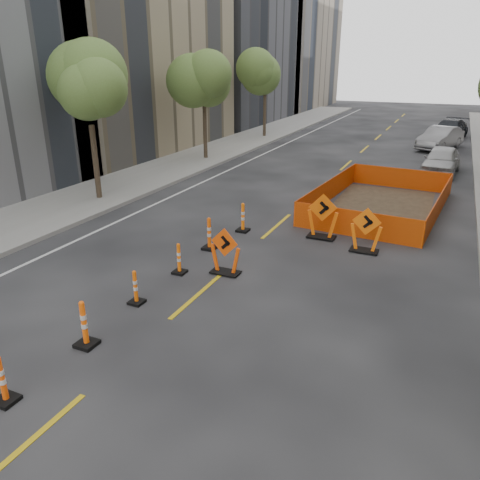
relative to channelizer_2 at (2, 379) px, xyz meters
The scene contains 20 objects.
ground_plane 1.74m from the channelizer_2, 46.52° to the left, with size 140.00×140.00×0.00m, color black.
sidewalk_left 15.37m from the channelizer_2, 120.73° to the left, with size 4.00×90.00×0.15m, color gray.
bld_left_d 43.89m from the channelizer_2, 111.42° to the left, with size 12.00×16.00×14.00m, color #4C4C51.
bld_left_e 59.74m from the channelizer_2, 105.59° to the left, with size 12.00×20.00×20.00m, color gray.
tree_l_b 13.95m from the channelizer_2, 122.90° to the left, with size 2.80×2.80×5.95m.
tree_l_c 22.77m from the channelizer_2, 108.88° to the left, with size 2.80×2.80×5.95m.
tree_l_d 32.29m from the channelizer_2, 103.08° to the left, with size 2.80×2.80×5.95m.
channelizer_2 is the anchor object (origin of this frame).
channelizer_3 2.03m from the channelizer_2, 87.46° to the left, with size 0.43×0.43×1.10m, color #FF5A0A, non-canonical shape.
channelizer_4 4.05m from the channelizer_2, 90.84° to the left, with size 0.36×0.36×0.92m, color #E55809, non-canonical shape.
channelizer_5 6.08m from the channelizer_2, 90.05° to the left, with size 0.37×0.37×0.94m, color #FF650A, non-canonical shape.
channelizer_6 8.11m from the channelizer_2, 90.57° to the left, with size 0.43×0.43×1.10m, color #E75309, non-canonical shape.
channelizer_7 10.13m from the channelizer_2, 88.73° to the left, with size 0.43×0.43×1.08m, color orange, non-canonical shape.
chevron_sign_left 6.73m from the channelizer_2, 79.48° to the left, with size 0.94×0.57×1.42m, color #E24809, non-canonical shape.
chevron_sign_center 11.06m from the channelizer_2, 74.18° to the left, with size 1.07×0.64×1.61m, color #F4600A, non-canonical shape.
chevron_sign_right 11.00m from the channelizer_2, 65.15° to the left, with size 1.00×0.60×1.50m, color #FF660A, non-canonical shape.
safety_fence 15.73m from the channelizer_2, 73.89° to the left, with size 4.57×7.78×0.97m, color #FC5F0D, non-canonical shape.
parked_car_near 24.00m from the channelizer_2, 74.72° to the left, with size 1.73×4.31×1.47m, color #ADADAF.
parked_car_mid 31.81m from the channelizer_2, 79.31° to the left, with size 1.64×4.71×1.55m, color gray.
parked_car_far 37.32m from the channelizer_2, 80.20° to the left, with size 2.08×5.11×1.48m, color black.
Camera 1 is at (5.59, -5.76, 5.83)m, focal length 35.00 mm.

